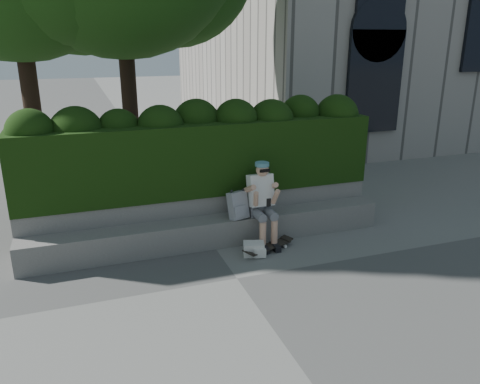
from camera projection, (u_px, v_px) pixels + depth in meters
name	position (u px, v px, depth m)	size (l,w,h in m)	color
ground	(237.00, 278.00, 6.68)	(80.00, 80.00, 0.00)	slate
bench_ledge	(212.00, 232.00, 7.73)	(6.00, 0.45, 0.45)	gray
planter_wall	(204.00, 214.00, 8.11)	(6.00, 0.50, 0.75)	gray
hedge	(200.00, 156.00, 8.01)	(6.00, 1.00, 1.20)	black
person	(262.00, 200.00, 7.66)	(0.40, 0.76, 1.38)	slate
skateboard	(268.00, 247.00, 7.52)	(0.86, 0.50, 0.09)	black
backpack_plaid	(238.00, 205.00, 7.63)	(0.30, 0.16, 0.45)	silver
backpack_ground	(254.00, 249.00, 7.38)	(0.32, 0.23, 0.21)	silver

